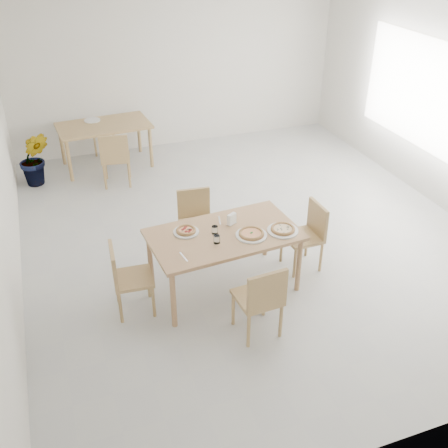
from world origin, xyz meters
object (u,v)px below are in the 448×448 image
object	(u,v)px
chair_east	(309,231)
tumbler_a	(215,230)
plate_margherita	(251,235)
chair_back_s	(115,156)
plate_empty	(92,120)
pizza_pepperoni	(186,230)
plate_pepperoni	(186,232)
chair_west	(125,275)
second_table	(104,129)
potted_plant	(35,159)
pizza_margherita	(251,233)
napkin_holder	(232,219)
chair_back_n	(96,123)
main_table	(224,239)
chair_south	(261,297)
pizza_mushroom	(283,229)
plate_mushroom	(283,231)
tumbler_b	(217,239)
chair_north	(196,218)

from	to	relation	value
chair_east	tumbler_a	distance (m)	1.26
plate_margherita	chair_back_s	xyz separation A→B (m)	(-0.98, 3.23, -0.24)
tumbler_a	plate_empty	size ratio (longest dim) A/B	0.34
pizza_pepperoni	plate_margherita	bearing A→B (deg)	-25.00
plate_pepperoni	chair_back_s	bearing A→B (deg)	96.17
chair_west	plate_empty	xyz separation A→B (m)	(0.25, 4.20, 0.27)
chair_west	second_table	bearing A→B (deg)	-1.66
chair_back_s	potted_plant	world-z (taller)	chair_back_s
pizza_margherita	plate_pepperoni	bearing A→B (deg)	155.00
napkin_holder	chair_back_n	world-z (taller)	napkin_holder
pizza_margherita	pizza_pepperoni	bearing A→B (deg)	155.00
main_table	chair_back_s	distance (m)	3.17
chair_south	chair_west	size ratio (longest dim) A/B	1.04
chair_south	chair_back_n	world-z (taller)	chair_south
main_table	pizza_mushroom	distance (m)	0.67
plate_mushroom	second_table	bearing A→B (deg)	108.57
chair_east	tumbler_a	world-z (taller)	chair_east
chair_south	second_table	size ratio (longest dim) A/B	0.56
potted_plant	second_table	bearing A→B (deg)	16.02
napkin_holder	second_table	bearing A→B (deg)	75.03
chair_east	second_table	xyz separation A→B (m)	(-1.86, 3.84, 0.18)
main_table	tumbler_a	size ratio (longest dim) A/B	18.71
main_table	potted_plant	xyz separation A→B (m)	(-1.91, 3.58, -0.23)
chair_west	plate_margherita	xyz separation A→B (m)	(1.41, -0.11, 0.27)
plate_mushroom	tumbler_b	xyz separation A→B (m)	(-0.78, 0.03, 0.04)
plate_margherita	plate_pepperoni	world-z (taller)	same
tumbler_b	plate_empty	xyz separation A→B (m)	(-0.75, 4.32, -0.04)
chair_west	plate_margherita	size ratio (longest dim) A/B	2.42
pizza_pepperoni	tumbler_a	size ratio (longest dim) A/B	2.77
chair_east	plate_margherita	world-z (taller)	chair_east
chair_east	second_table	world-z (taller)	chair_east
pizza_pepperoni	plate_empty	distance (m)	4.03
napkin_holder	plate_empty	size ratio (longest dim) A/B	0.51
pizza_mushroom	pizza_pepperoni	world-z (taller)	same
pizza_margherita	chair_back_s	xyz separation A→B (m)	(-0.98, 3.23, -0.26)
plate_margherita	chair_back_n	size ratio (longest dim) A/B	0.40
chair_back_s	chair_back_n	xyz separation A→B (m)	(-0.06, 1.61, -0.01)
chair_back_s	tumbler_b	bearing A→B (deg)	110.36
chair_north	pizza_margherita	distance (m)	1.11
tumbler_a	chair_south	bearing A→B (deg)	-79.64
plate_margherita	plate_pepperoni	xyz separation A→B (m)	(-0.66, 0.31, 0.00)
second_table	chair_back_n	xyz separation A→B (m)	(-0.04, 0.78, -0.16)
chair_north	pizza_pepperoni	size ratio (longest dim) A/B	3.31
pizza_margherita	tumbler_b	world-z (taller)	tumbler_b
chair_back_n	chair_south	bearing A→B (deg)	-97.62
plate_pepperoni	pizza_margherita	xyz separation A→B (m)	(0.66, -0.31, 0.02)
main_table	tumbler_a	world-z (taller)	tumbler_a
tumbler_b	potted_plant	bearing A→B (deg)	115.42
plate_mushroom	potted_plant	distance (m)	4.55
chair_south	pizza_pepperoni	size ratio (longest dim) A/B	3.42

